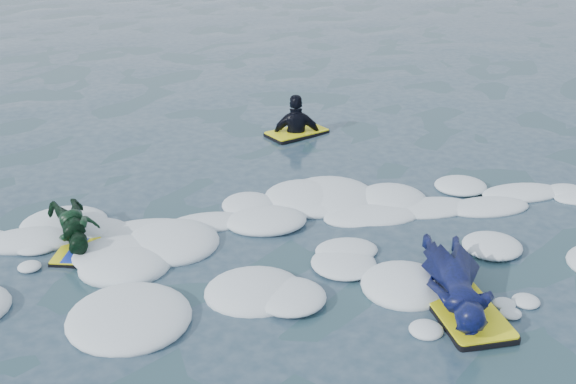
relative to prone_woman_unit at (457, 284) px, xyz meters
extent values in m
plane|color=#182F3B|center=(-2.41, 0.81, -0.24)|extent=(120.00, 120.00, 0.00)
cube|color=black|center=(0.00, -0.22, -0.20)|extent=(0.68, 1.21, 0.06)
cube|color=#FFFA15|center=(0.00, -0.22, -0.16)|extent=(0.65, 1.19, 0.02)
imported|color=#0B1053|center=(0.00, 0.03, 0.02)|extent=(1.04, 1.90, 0.43)
cube|color=black|center=(-4.01, 1.97, -0.21)|extent=(0.62, 0.87, 0.04)
cube|color=#FFFA15|center=(-4.01, 1.97, -0.19)|extent=(0.60, 0.85, 0.01)
cube|color=blue|center=(-4.01, 1.97, -0.18)|extent=(0.34, 0.75, 0.00)
imported|color=#0E341A|center=(-4.01, 2.17, 0.00)|extent=(0.77, 1.25, 0.44)
cube|color=black|center=(-0.52, 5.65, -0.21)|extent=(1.20, 0.95, 0.05)
cube|color=#FFFA15|center=(-0.52, 5.65, -0.17)|extent=(1.17, 0.92, 0.02)
imported|color=black|center=(-0.52, 5.65, -0.30)|extent=(0.97, 0.51, 1.58)
camera|label=1|loc=(-3.03, -6.04, 3.92)|focal=45.00mm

